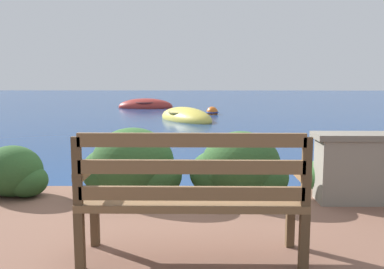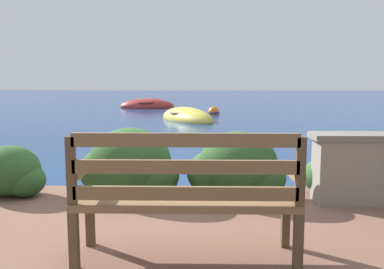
{
  "view_description": "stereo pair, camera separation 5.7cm",
  "coord_description": "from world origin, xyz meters",
  "px_view_note": "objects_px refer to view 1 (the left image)",
  "views": [
    {
      "loc": [
        0.25,
        -4.88,
        1.51
      ],
      "look_at": [
        0.13,
        3.97,
        0.29
      ],
      "focal_mm": 40.0,
      "sensor_mm": 36.0,
      "label": 1
    },
    {
      "loc": [
        0.31,
        -4.88,
        1.51
      ],
      "look_at": [
        0.13,
        3.97,
        0.29
      ],
      "focal_mm": 40.0,
      "sensor_mm": 36.0,
      "label": 2
    }
  ],
  "objects_px": {
    "park_bench": "(192,193)",
    "rowboat_mid": "(146,107)",
    "rowboat_nearest": "(186,118)",
    "mooring_buoy": "(212,112)"
  },
  "relations": [
    {
      "from": "park_bench",
      "to": "rowboat_nearest",
      "type": "height_order",
      "value": "park_bench"
    },
    {
      "from": "rowboat_nearest",
      "to": "rowboat_mid",
      "type": "distance_m",
      "value": 5.96
    },
    {
      "from": "park_bench",
      "to": "rowboat_nearest",
      "type": "distance_m",
      "value": 11.77
    },
    {
      "from": "rowboat_nearest",
      "to": "park_bench",
      "type": "bearing_deg",
      "value": -27.37
    },
    {
      "from": "park_bench",
      "to": "rowboat_mid",
      "type": "height_order",
      "value": "park_bench"
    },
    {
      "from": "park_bench",
      "to": "rowboat_nearest",
      "type": "relative_size",
      "value": 0.5
    },
    {
      "from": "rowboat_mid",
      "to": "park_bench",
      "type": "bearing_deg",
      "value": -81.97
    },
    {
      "from": "park_bench",
      "to": "mooring_buoy",
      "type": "relative_size",
      "value": 3.12
    },
    {
      "from": "rowboat_mid",
      "to": "mooring_buoy",
      "type": "height_order",
      "value": "rowboat_mid"
    },
    {
      "from": "park_bench",
      "to": "rowboat_nearest",
      "type": "bearing_deg",
      "value": 85.74
    }
  ]
}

